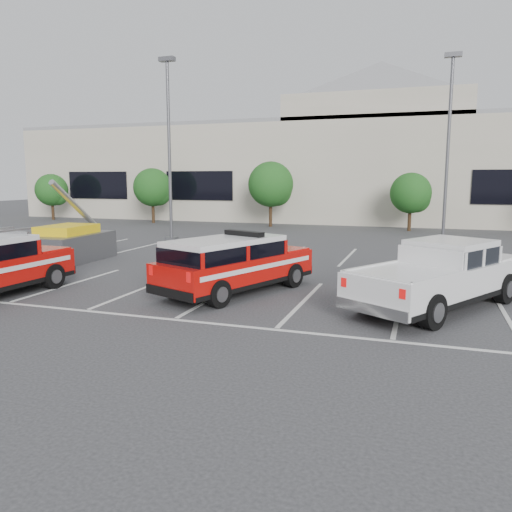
{
  "coord_description": "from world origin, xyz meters",
  "views": [
    {
      "loc": [
        5.92,
        -13.86,
        3.56
      ],
      "look_at": [
        0.75,
        1.49,
        1.05
      ],
      "focal_mm": 35.0,
      "sensor_mm": 36.0,
      "label": 1
    }
  ],
  "objects_px": {
    "utility_rig": "(64,245)",
    "light_pole_mid": "(448,149)",
    "fire_chief_suv": "(235,268)",
    "white_pickup": "(440,281)",
    "tree_left": "(154,189)",
    "convention_building": "(358,166)",
    "tree_mid_left": "(272,186)",
    "light_pole_left": "(169,150)",
    "tree_mid_right": "(412,195)",
    "tree_far_left": "(53,191)"
  },
  "relations": [
    {
      "from": "fire_chief_suv",
      "to": "white_pickup",
      "type": "relative_size",
      "value": 0.92
    },
    {
      "from": "tree_far_left",
      "to": "tree_left",
      "type": "xyz_separation_m",
      "value": [
        10.0,
        0.0,
        0.27
      ]
    },
    {
      "from": "utility_rig",
      "to": "tree_left",
      "type": "bearing_deg",
      "value": 105.71
    },
    {
      "from": "convention_building",
      "to": "tree_far_left",
      "type": "distance_m",
      "value": 27.03
    },
    {
      "from": "utility_rig",
      "to": "light_pole_mid",
      "type": "bearing_deg",
      "value": 34.68
    },
    {
      "from": "tree_mid_left",
      "to": "light_pole_mid",
      "type": "height_order",
      "value": "light_pole_mid"
    },
    {
      "from": "tree_mid_left",
      "to": "fire_chief_suv",
      "type": "distance_m",
      "value": 22.29
    },
    {
      "from": "tree_far_left",
      "to": "tree_mid_left",
      "type": "xyz_separation_m",
      "value": [
        20.0,
        0.0,
        0.54
      ]
    },
    {
      "from": "utility_rig",
      "to": "white_pickup",
      "type": "bearing_deg",
      "value": -14.76
    },
    {
      "from": "tree_mid_left",
      "to": "tree_mid_right",
      "type": "distance_m",
      "value": 10.01
    },
    {
      "from": "tree_left",
      "to": "tree_mid_right",
      "type": "relative_size",
      "value": 1.11
    },
    {
      "from": "white_pickup",
      "to": "utility_rig",
      "type": "distance_m",
      "value": 15.65
    },
    {
      "from": "convention_building",
      "to": "tree_left",
      "type": "bearing_deg",
      "value": -146.95
    },
    {
      "from": "convention_building",
      "to": "light_pole_mid",
      "type": "height_order",
      "value": "convention_building"
    },
    {
      "from": "light_pole_left",
      "to": "white_pickup",
      "type": "distance_m",
      "value": 18.92
    },
    {
      "from": "convention_building",
      "to": "light_pole_left",
      "type": "bearing_deg",
      "value": -112.39
    },
    {
      "from": "tree_mid_left",
      "to": "fire_chief_suv",
      "type": "xyz_separation_m",
      "value": [
        5.28,
        -21.54,
        -2.25
      ]
    },
    {
      "from": "convention_building",
      "to": "tree_mid_left",
      "type": "bearing_deg",
      "value": -117.4
    },
    {
      "from": "convention_building",
      "to": "tree_mid_right",
      "type": "height_order",
      "value": "convention_building"
    },
    {
      "from": "tree_mid_left",
      "to": "fire_chief_suv",
      "type": "bearing_deg",
      "value": -76.23
    },
    {
      "from": "light_pole_mid",
      "to": "fire_chief_suv",
      "type": "distance_m",
      "value": 17.42
    },
    {
      "from": "convention_building",
      "to": "tree_mid_left",
      "type": "height_order",
      "value": "convention_building"
    },
    {
      "from": "convention_building",
      "to": "white_pickup",
      "type": "relative_size",
      "value": 9.51
    },
    {
      "from": "fire_chief_suv",
      "to": "white_pickup",
      "type": "height_order",
      "value": "fire_chief_suv"
    },
    {
      "from": "tree_mid_right",
      "to": "light_pole_mid",
      "type": "distance_m",
      "value": 6.88
    },
    {
      "from": "fire_chief_suv",
      "to": "light_pole_mid",
      "type": "bearing_deg",
      "value": 88.65
    },
    {
      "from": "light_pole_left",
      "to": "fire_chief_suv",
      "type": "xyz_separation_m",
      "value": [
        8.37,
        -11.49,
        -4.4
      ]
    },
    {
      "from": "tree_mid_right",
      "to": "light_pole_left",
      "type": "distance_m",
      "value": 16.72
    },
    {
      "from": "tree_far_left",
      "to": "utility_rig",
      "type": "height_order",
      "value": "tree_far_left"
    },
    {
      "from": "convention_building",
      "to": "white_pickup",
      "type": "xyz_separation_m",
      "value": [
        6.25,
        -31.26,
        -3.97
      ]
    },
    {
      "from": "tree_mid_left",
      "to": "white_pickup",
      "type": "relative_size",
      "value": 0.77
    },
    {
      "from": "convention_building",
      "to": "utility_rig",
      "type": "distance_m",
      "value": 29.68
    },
    {
      "from": "white_pickup",
      "to": "convention_building",
      "type": "bearing_deg",
      "value": 132.24
    },
    {
      "from": "light_pole_mid",
      "to": "light_pole_left",
      "type": "bearing_deg",
      "value": -165.07
    },
    {
      "from": "tree_mid_right",
      "to": "utility_rig",
      "type": "xyz_separation_m",
      "value": [
        -13.96,
        -18.16,
        -1.8
      ]
    },
    {
      "from": "convention_building",
      "to": "light_pole_left",
      "type": "height_order",
      "value": "convention_building"
    },
    {
      "from": "tree_mid_right",
      "to": "utility_rig",
      "type": "distance_m",
      "value": 22.98
    },
    {
      "from": "white_pickup",
      "to": "light_pole_left",
      "type": "bearing_deg",
      "value": 172.64
    },
    {
      "from": "white_pickup",
      "to": "utility_rig",
      "type": "bearing_deg",
      "value": -161.16
    },
    {
      "from": "convention_building",
      "to": "fire_chief_suv",
      "type": "bearing_deg",
      "value": -89.65
    },
    {
      "from": "tree_left",
      "to": "fire_chief_suv",
      "type": "bearing_deg",
      "value": -54.65
    },
    {
      "from": "convention_building",
      "to": "fire_chief_suv",
      "type": "xyz_separation_m",
      "value": [
        0.19,
        -31.36,
        -3.93
      ]
    },
    {
      "from": "convention_building",
      "to": "tree_mid_right",
      "type": "bearing_deg",
      "value": -63.43
    },
    {
      "from": "convention_building",
      "to": "fire_chief_suv",
      "type": "distance_m",
      "value": 31.6
    },
    {
      "from": "light_pole_left",
      "to": "utility_rig",
      "type": "height_order",
      "value": "light_pole_left"
    },
    {
      "from": "light_pole_left",
      "to": "tree_left",
      "type": "bearing_deg",
      "value": 124.52
    },
    {
      "from": "tree_mid_right",
      "to": "white_pickup",
      "type": "relative_size",
      "value": 0.63
    },
    {
      "from": "convention_building",
      "to": "utility_rig",
      "type": "bearing_deg",
      "value": -107.92
    },
    {
      "from": "tree_left",
      "to": "light_pole_mid",
      "type": "distance_m",
      "value": 22.86
    },
    {
      "from": "tree_left",
      "to": "utility_rig",
      "type": "relative_size",
      "value": 1.03
    }
  ]
}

